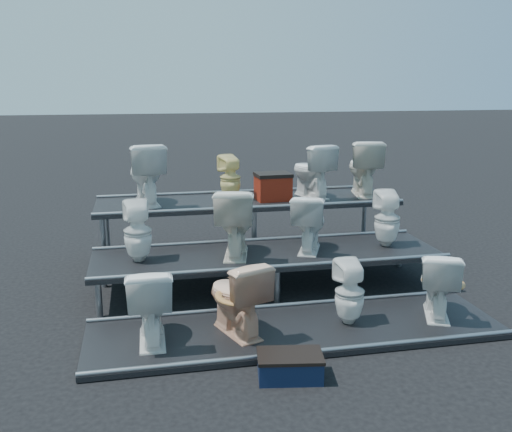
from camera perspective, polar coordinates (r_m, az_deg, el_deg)
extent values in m
plane|color=black|center=(7.10, 1.16, -7.26)|extent=(80.00, 80.00, 0.00)
cube|color=black|center=(5.93, 4.05, -11.30)|extent=(4.20, 1.20, 0.06)
cube|color=black|center=(7.02, 1.17, -5.50)|extent=(4.20, 1.20, 0.46)
cube|color=black|center=(8.18, -0.87, -1.30)|extent=(4.20, 1.20, 0.86)
imported|color=white|center=(5.57, -10.56, -8.58)|extent=(0.44, 0.75, 0.76)
imported|color=#DEA888|center=(5.64, -1.97, -8.04)|extent=(0.66, 0.85, 0.77)
imported|color=white|center=(5.95, 9.34, -7.52)|extent=(0.31, 0.31, 0.67)
imported|color=white|center=(6.35, 17.72, -6.40)|extent=(0.65, 0.81, 0.72)
imported|color=white|center=(6.69, -11.75, -1.51)|extent=(0.35, 0.35, 0.71)
imported|color=silver|center=(6.76, -2.11, -0.56)|extent=(0.63, 0.89, 0.83)
imported|color=white|center=(6.99, 5.33, -0.64)|extent=(0.64, 0.80, 0.71)
imported|color=white|center=(7.35, 12.98, -0.25)|extent=(0.35, 0.36, 0.71)
imported|color=white|center=(7.87, -10.96, 4.18)|extent=(0.57, 0.87, 0.84)
imported|color=#F5E290|center=(7.98, -2.59, 3.83)|extent=(0.36, 0.37, 0.64)
imported|color=white|center=(8.24, 5.57, 4.55)|extent=(0.60, 0.84, 0.77)
imported|color=silver|center=(8.51, 10.71, 4.78)|extent=(0.59, 0.87, 0.81)
cube|color=maroon|center=(8.04, 1.70, 2.80)|extent=(0.48, 0.39, 0.33)
cube|color=#0E1834|center=(5.07, 3.41, -14.90)|extent=(0.59, 0.41, 0.20)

